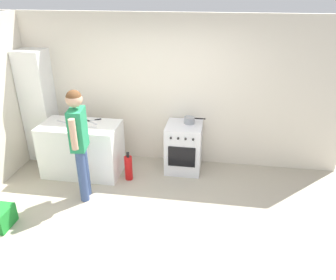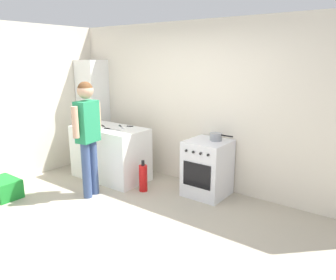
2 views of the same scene
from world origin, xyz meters
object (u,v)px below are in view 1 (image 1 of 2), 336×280
at_px(knife_bread, 65,122).
at_px(fire_extinguisher, 129,168).
at_px(knife_utility, 95,120).
at_px(person, 79,136).
at_px(oven_left, 184,147).
at_px(knife_carving, 86,127).
at_px(larder_cabinet, 39,106).
at_px(pot, 190,120).
at_px(knife_chef, 91,122).

distance_m(knife_bread, fire_extinguisher, 1.30).
bearing_deg(knife_utility, person, -82.32).
height_order(knife_bread, person, person).
bearing_deg(oven_left, person, -142.10).
height_order(knife_carving, fire_extinguisher, knife_carving).
height_order(knife_carving, larder_cabinet, larder_cabinet).
relative_size(knife_utility, person, 0.14).
relative_size(pot, knife_carving, 1.09).
height_order(knife_utility, fire_extinguisher, knife_utility).
bearing_deg(knife_chef, larder_cabinet, 162.69).
height_order(oven_left, pot, pot).
relative_size(knife_chef, person, 0.16).
bearing_deg(knife_utility, oven_left, 5.53).
bearing_deg(fire_extinguisher, knife_chef, 160.78).
distance_m(pot, knife_utility, 1.62).
bearing_deg(oven_left, knife_chef, -171.21).
height_order(knife_chef, knife_utility, same).
height_order(knife_carving, person, person).
xyz_separation_m(knife_carving, knife_chef, (-0.00, 0.22, 0.00)).
distance_m(oven_left, fire_extinguisher, 1.01).
relative_size(oven_left, person, 0.49).
height_order(knife_bread, larder_cabinet, larder_cabinet).
bearing_deg(pot, knife_carving, -161.49).
bearing_deg(pot, knife_utility, -171.70).
relative_size(pot, knife_chef, 1.30).
relative_size(knife_bread, knife_carving, 1.02).
bearing_deg(knife_carving, person, -75.57).
bearing_deg(person, fire_extinguisher, 49.26).
height_order(pot, knife_bread, pot).
relative_size(oven_left, knife_chef, 3.06).
relative_size(knife_bread, knife_chef, 1.21).
height_order(knife_chef, larder_cabinet, larder_cabinet).
xyz_separation_m(knife_chef, person, (0.16, -0.84, 0.14)).
height_order(knife_chef, person, person).
relative_size(pot, knife_utility, 1.54).
xyz_separation_m(pot, knife_utility, (-1.60, -0.23, -0.00)).
xyz_separation_m(knife_bread, fire_extinguisher, (1.10, -0.15, -0.69)).
bearing_deg(fire_extinguisher, knife_utility, 152.92).
bearing_deg(fire_extinguisher, knife_bread, 172.40).
bearing_deg(person, larder_cabinet, 136.72).
bearing_deg(oven_left, fire_extinguisher, -151.22).
relative_size(knife_carving, fire_extinguisher, 0.66).
height_order(oven_left, knife_chef, knife_chef).
bearing_deg(person, oven_left, 37.90).
height_order(oven_left, larder_cabinet, larder_cabinet).
relative_size(oven_left, knife_carving, 2.57).
distance_m(pot, person, 1.88).
xyz_separation_m(pot, knife_chef, (-1.63, -0.33, -0.00)).
xyz_separation_m(pot, fire_extinguisher, (-0.95, -0.56, -0.69)).
height_order(knife_bread, fire_extinguisher, knife_bread).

